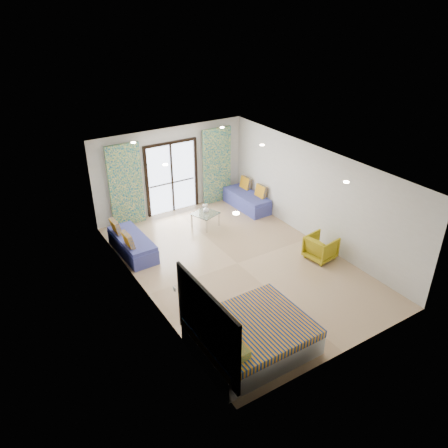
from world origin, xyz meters
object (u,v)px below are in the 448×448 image
bed (251,336)px  armchair (321,246)px  daybed_right (247,200)px  coffee_table (205,215)px  daybed_left (132,244)px

bed → armchair: size_ratio=3.07×
bed → daybed_right: 6.42m
bed → coffee_table: 5.23m
daybed_left → armchair: bearing=-36.7°
bed → coffee_table: bearing=69.9°
daybed_right → armchair: 3.57m
daybed_right → armchair: daybed_right is taller
bed → daybed_right: size_ratio=1.22×
armchair → daybed_left: bearing=46.5°
daybed_left → coffee_table: bearing=5.0°
daybed_right → coffee_table: (-1.80, -0.41, 0.12)m
daybed_left → armchair: size_ratio=2.57×
bed → armchair: (3.47, 1.76, 0.04)m
daybed_left → armchair: (4.11, -2.86, 0.08)m
coffee_table → bed: bearing=-110.1°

